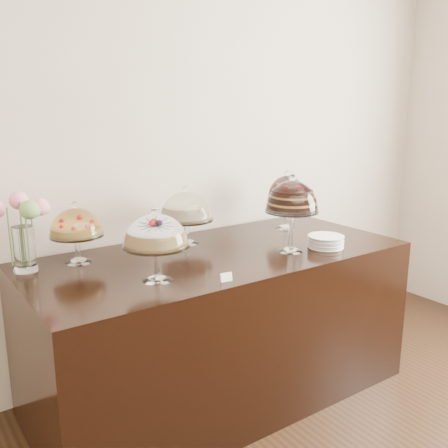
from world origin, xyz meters
TOP-DOWN VIEW (x-y plane):
  - wall_back at (0.00, 3.00)m, footprint 5.00×0.04m
  - display_counter at (0.07, 2.45)m, footprint 2.20×1.00m
  - cake_stand_sugar_sponge at (-0.44, 2.24)m, footprint 0.32×0.32m
  - cake_stand_choco_layer at (0.43, 2.24)m, footprint 0.31×0.31m
  - cake_stand_cheesecake at (0.02, 2.73)m, footprint 0.33×0.33m
  - cake_stand_dark_choco at (0.78, 2.67)m, footprint 0.27×0.27m
  - cake_stand_fruit_tart at (-0.66, 2.74)m, footprint 0.29×0.29m
  - flower_vase at (-0.93, 2.75)m, footprint 0.32×0.31m
  - plate_stack at (0.65, 2.17)m, footprint 0.21×0.21m
  - price_card_left at (-0.17, 2.03)m, footprint 0.06×0.02m

SIDE VIEW (x-z plane):
  - display_counter at x=0.07m, z-range 0.00..0.90m
  - price_card_left at x=-0.17m, z-range 0.90..0.94m
  - plate_stack at x=0.65m, z-range 0.90..0.97m
  - cake_stand_fruit_tart at x=-0.66m, z-range 0.94..1.27m
  - cake_stand_cheesecake at x=0.02m, z-range 0.94..1.30m
  - cake_stand_sugar_sponge at x=-0.44m, z-range 0.95..1.32m
  - flower_vase at x=-0.93m, z-range 0.94..1.34m
  - cake_stand_dark_choco at x=0.78m, z-range 0.96..1.36m
  - cake_stand_choco_layer at x=0.43m, z-range 0.99..1.44m
  - wall_back at x=0.00m, z-range 0.00..3.00m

